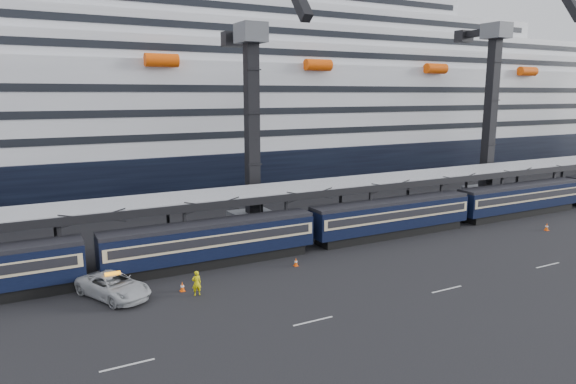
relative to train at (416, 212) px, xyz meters
The scene contains 12 objects.
ground 11.25m from the train, 65.06° to the right, with size 260.00×260.00×0.00m, color black.
train is the anchor object (origin of this frame).
canopy 6.85m from the train, 40.71° to the left, with size 130.00×6.25×5.53m.
cruise_ship 37.56m from the train, 84.34° to the left, with size 214.09×28.84×34.00m.
crane_dark_near 20.10m from the train, 150.76° to the left, with size 4.50×17.75×35.08m.
crane_dark_mid 23.83m from the train, 21.11° to the left, with size 4.50×18.24×39.64m.
pickup_truck 32.51m from the train, behind, with size 2.92×6.33×1.76m, color #A8ACB0.
worker 27.46m from the train, 167.21° to the right, with size 0.70×0.46×1.91m, color #DACE0B.
traffic_cone_a 30.58m from the train, behind, with size 0.43×0.43×0.86m.
traffic_cone_b 27.95m from the train, behind, with size 0.39×0.39×0.77m.
traffic_cone_c 17.49m from the train, 167.64° to the right, with size 0.37×0.37×0.74m.
traffic_cone_d 14.74m from the train, 25.51° to the right, with size 0.43×0.43×0.86m.
Camera 1 is at (-42.39, -31.27, 14.83)m, focal length 32.00 mm.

